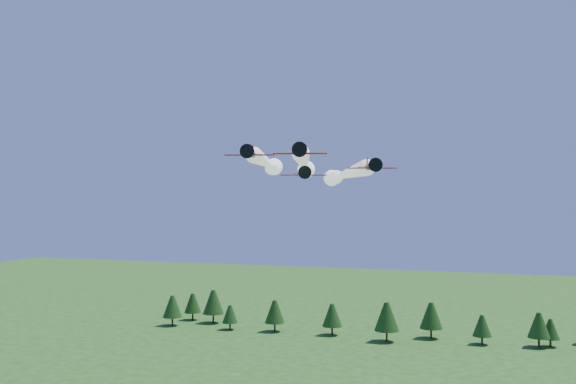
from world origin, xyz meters
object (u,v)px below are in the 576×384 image
(plane_lead, at_px, (304,164))
(plane_right, at_px, (344,175))
(plane_left, at_px, (268,163))
(plane_slot, at_px, (303,173))

(plane_lead, bearing_deg, plane_right, 47.63)
(plane_left, height_order, plane_right, plane_left)
(plane_slot, bearing_deg, plane_right, 68.05)
(plane_right, xyz_separation_m, plane_slot, (-0.64, -25.02, -0.69))
(plane_right, relative_size, plane_slot, 6.71)
(plane_right, bearing_deg, plane_lead, -136.81)
(plane_left, xyz_separation_m, plane_slot, (12.54, -17.34, -2.75))
(plane_left, distance_m, plane_slot, 21.57)
(plane_lead, height_order, plane_slot, plane_lead)
(plane_right, bearing_deg, plane_left, -170.42)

